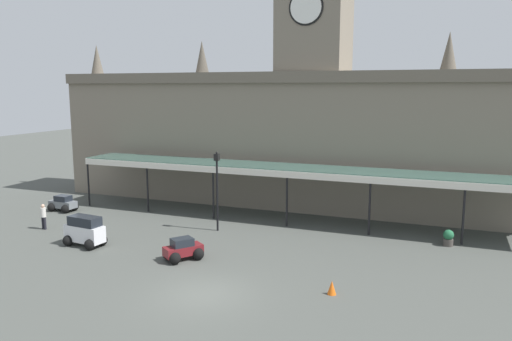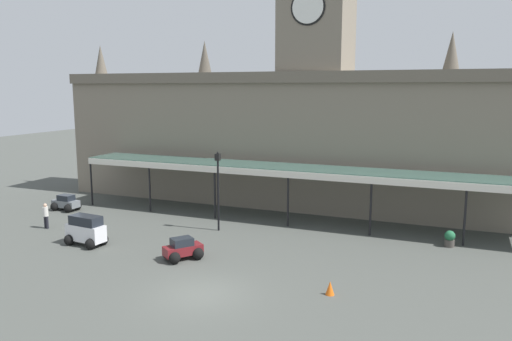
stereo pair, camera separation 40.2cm
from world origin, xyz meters
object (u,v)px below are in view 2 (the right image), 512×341
(pedestrian_near_entrance, at_px, (46,215))
(planter_near_kerb, at_px, (450,238))
(car_grey_sedan, at_px, (66,204))
(car_white_van, at_px, (86,232))
(car_maroon_sedan, at_px, (183,250))
(traffic_cone, at_px, (330,288))
(victorian_lamppost, at_px, (218,182))

(pedestrian_near_entrance, relative_size, planter_near_kerb, 1.74)
(car_grey_sedan, bearing_deg, car_white_van, -40.33)
(car_maroon_sedan, distance_m, traffic_cone, 8.62)
(victorian_lamppost, height_order, planter_near_kerb, victorian_lamppost)
(car_white_van, xyz_separation_m, traffic_cone, (14.98, -1.59, -0.49))
(car_grey_sedan, height_order, victorian_lamppost, victorian_lamppost)
(car_maroon_sedan, bearing_deg, traffic_cone, -10.62)
(car_white_van, xyz_separation_m, victorian_lamppost, (5.81, 5.69, 2.37))
(car_white_van, distance_m, car_maroon_sedan, 6.52)
(traffic_cone, bearing_deg, car_white_van, 173.93)
(car_grey_sedan, relative_size, victorian_lamppost, 0.41)
(car_white_van, xyz_separation_m, car_grey_sedan, (-7.22, 6.13, -0.30))
(car_white_van, height_order, planter_near_kerb, car_white_van)
(victorian_lamppost, xyz_separation_m, planter_near_kerb, (13.90, 2.08, -2.69))
(traffic_cone, bearing_deg, car_maroon_sedan, 169.38)
(car_grey_sedan, distance_m, victorian_lamppost, 13.31)
(car_grey_sedan, height_order, planter_near_kerb, car_grey_sedan)
(car_grey_sedan, relative_size, planter_near_kerb, 2.17)
(planter_near_kerb, bearing_deg, victorian_lamppost, -171.49)
(car_grey_sedan, xyz_separation_m, car_maroon_sedan, (13.74, -6.14, 0.00))
(car_maroon_sedan, distance_m, victorian_lamppost, 6.33)
(traffic_cone, bearing_deg, planter_near_kerb, 63.21)
(pedestrian_near_entrance, bearing_deg, planter_near_kerb, 13.64)
(car_white_van, bearing_deg, planter_near_kerb, 21.51)
(car_white_van, distance_m, car_grey_sedan, 9.48)
(car_white_van, bearing_deg, victorian_lamppost, 44.40)
(victorian_lamppost, xyz_separation_m, traffic_cone, (9.18, -7.28, -2.86))
(car_white_van, height_order, traffic_cone, car_white_van)
(pedestrian_near_entrance, xyz_separation_m, traffic_cone, (19.84, -3.40, -0.59))
(car_white_van, height_order, car_grey_sedan, car_white_van)
(car_grey_sedan, distance_m, planter_near_kerb, 26.98)
(car_white_van, bearing_deg, car_maroon_sedan, -0.05)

